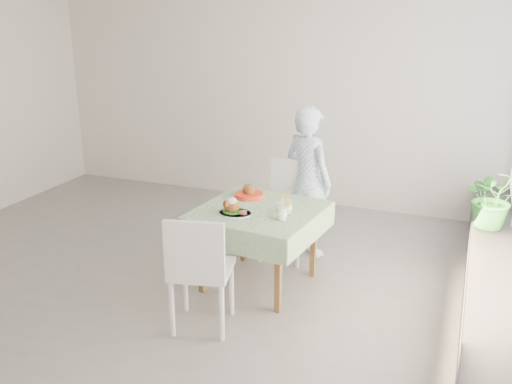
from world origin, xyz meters
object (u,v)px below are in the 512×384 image
at_px(main_dish, 233,209).
at_px(chair_far, 286,228).
at_px(juice_cup_orange, 287,207).
at_px(potted_plant, 494,198).
at_px(chair_near, 202,292).
at_px(diner, 308,181).
at_px(cafe_table, 259,238).

bearing_deg(main_dish, chair_far, 77.86).
xyz_separation_m(juice_cup_orange, potted_plant, (1.69, 0.95, -0.01)).
bearing_deg(main_dish, juice_cup_orange, 25.18).
height_order(chair_near, juice_cup_orange, juice_cup_orange).
xyz_separation_m(diner, potted_plant, (1.76, 0.07, 0.01)).
distance_m(cafe_table, potted_plant, 2.20).
distance_m(chair_far, potted_plant, 2.00).
relative_size(chair_near, diner, 0.63).
height_order(cafe_table, diner, diner).
bearing_deg(chair_far, main_dish, -102.14).
distance_m(chair_far, juice_cup_orange, 0.88).
distance_m(cafe_table, diner, 0.95).
bearing_deg(chair_near, potted_plant, 40.30).
xyz_separation_m(diner, main_dish, (-0.36, -1.08, 0.02)).
relative_size(cafe_table, main_dish, 3.90).
bearing_deg(chair_far, cafe_table, -92.34).
height_order(chair_near, diner, diner).
bearing_deg(main_dish, potted_plant, 28.48).
bearing_deg(potted_plant, chair_far, -172.38).
height_order(diner, juice_cup_orange, diner).
height_order(diner, main_dish, diner).
bearing_deg(juice_cup_orange, main_dish, -154.82).
xyz_separation_m(chair_near, main_dish, (-0.00, 0.65, 0.49)).
relative_size(diner, potted_plant, 2.67).
xyz_separation_m(chair_far, juice_cup_orange, (0.24, -0.69, 0.49)).
height_order(chair_far, chair_near, chair_far).
distance_m(chair_near, diner, 1.82).
bearing_deg(chair_far, diner, 47.66).
xyz_separation_m(cafe_table, chair_near, (-0.16, -0.85, -0.16)).
relative_size(juice_cup_orange, potted_plant, 0.42).
height_order(chair_far, juice_cup_orange, same).
bearing_deg(potted_plant, main_dish, -151.52).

